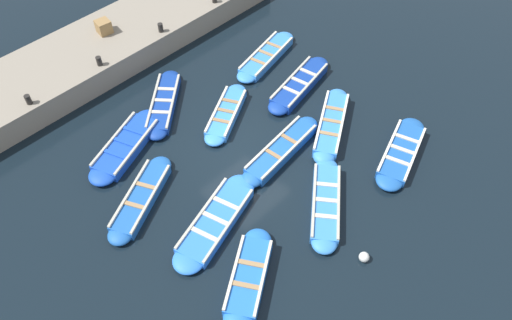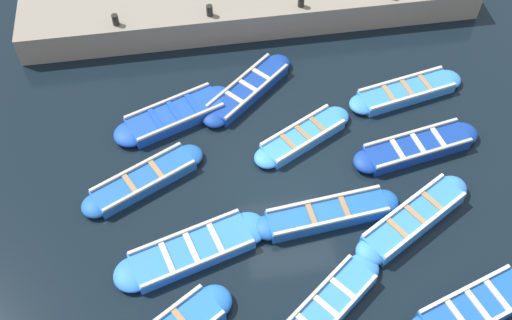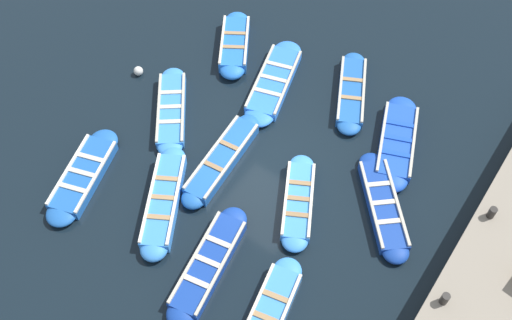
# 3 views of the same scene
# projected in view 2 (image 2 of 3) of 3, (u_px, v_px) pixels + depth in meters

# --- Properties ---
(ground_plane) EXTENTS (120.00, 120.00, 0.00)m
(ground_plane) POSITION_uv_depth(u_px,v_px,m) (291.00, 188.00, 15.71)
(ground_plane) COLOR black
(boat_centre) EXTENTS (2.25, 3.48, 0.37)m
(boat_centre) POSITION_uv_depth(u_px,v_px,m) (144.00, 180.00, 15.68)
(boat_centre) COLOR #1E59AD
(boat_centre) RESTS_ON ground
(boat_far_corner) EXTENTS (2.19, 3.75, 0.39)m
(boat_far_corner) POSITION_uv_depth(u_px,v_px,m) (175.00, 115.00, 17.03)
(boat_far_corner) COLOR #1947B7
(boat_far_corner) RESTS_ON ground
(boat_drifting) EXTENTS (2.95, 3.21, 0.37)m
(boat_drifting) POSITION_uv_depth(u_px,v_px,m) (248.00, 89.00, 17.67)
(boat_drifting) COLOR navy
(boat_drifting) RESTS_ON ground
(boat_stern_in) EXTENTS (2.51, 3.61, 0.45)m
(boat_stern_in) POSITION_uv_depth(u_px,v_px,m) (413.00, 219.00, 14.91)
(boat_stern_in) COLOR #3884E0
(boat_stern_in) RESTS_ON ground
(boat_alongside) EXTENTS (1.08, 3.84, 0.42)m
(boat_alongside) POSITION_uv_depth(u_px,v_px,m) (327.00, 214.00, 15.01)
(boat_alongside) COLOR #1E59AD
(boat_alongside) RESTS_ON ground
(boat_bow_out) EXTENTS (1.90, 3.60, 0.39)m
(boat_bow_out) POSITION_uv_depth(u_px,v_px,m) (475.00, 308.00, 13.52)
(boat_bow_out) COLOR #1E59AD
(boat_bow_out) RESTS_ON ground
(boat_inner_gap) EXTENTS (2.81, 3.31, 0.38)m
(boat_inner_gap) POSITION_uv_depth(u_px,v_px,m) (325.00, 309.00, 13.50)
(boat_inner_gap) COLOR #3884E0
(boat_inner_gap) RESTS_ON ground
(boat_end_of_row) EXTENTS (2.00, 4.01, 0.36)m
(boat_end_of_row) POSITION_uv_depth(u_px,v_px,m) (192.00, 251.00, 14.42)
(boat_end_of_row) COLOR blue
(boat_end_of_row) RESTS_ON ground
(boat_broadside) EXTENTS (1.45, 3.81, 0.41)m
(boat_broadside) POSITION_uv_depth(u_px,v_px,m) (417.00, 147.00, 16.32)
(boat_broadside) COLOR navy
(boat_broadside) RESTS_ON ground
(boat_outer_left) EXTENTS (2.16, 3.17, 0.35)m
(boat_outer_left) POSITION_uv_depth(u_px,v_px,m) (303.00, 136.00, 16.58)
(boat_outer_left) COLOR #3884E0
(boat_outer_left) RESTS_ON ground
(boat_mid_row) EXTENTS (1.51, 3.72, 0.36)m
(boat_mid_row) POSITION_uv_depth(u_px,v_px,m) (406.00, 92.00, 17.62)
(boat_mid_row) COLOR #3884E0
(boat_mid_row) RESTS_ON ground
(bollard_north) EXTENTS (0.20, 0.20, 0.35)m
(bollard_north) POSITION_uv_depth(u_px,v_px,m) (115.00, 20.00, 18.07)
(bollard_north) COLOR black
(bollard_north) RESTS_ON quay_wall
(bollard_mid_north) EXTENTS (0.20, 0.20, 0.35)m
(bollard_mid_north) POSITION_uv_depth(u_px,v_px,m) (210.00, 10.00, 18.34)
(bollard_mid_north) COLOR black
(bollard_mid_north) RESTS_ON quay_wall
(bollard_mid_south) EXTENTS (0.20, 0.20, 0.35)m
(bollard_mid_south) POSITION_uv_depth(u_px,v_px,m) (301.00, 1.00, 18.60)
(bollard_mid_south) COLOR black
(bollard_mid_south) RESTS_ON quay_wall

